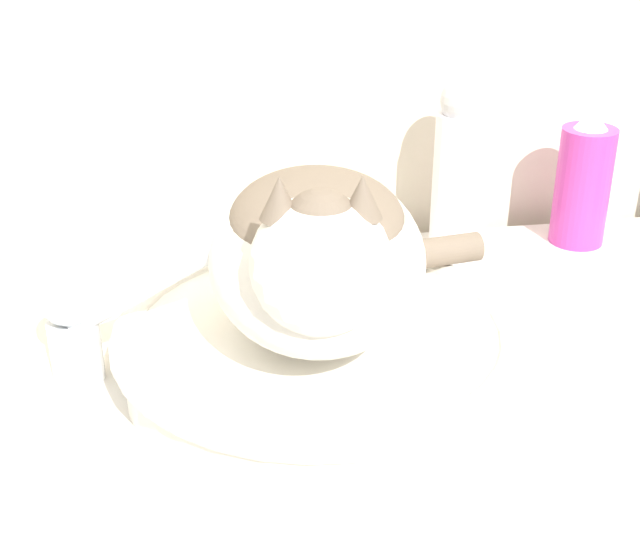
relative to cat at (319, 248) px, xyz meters
The scene contains 5 objects.
sink_basin 0.10m from the cat, 87.22° to the left, with size 0.35×0.35×0.06m.
cat is the anchor object (origin of this frame).
faucet 0.20m from the cat, 166.70° to the left, with size 0.16×0.06×0.14m.
lotion_bottle_white 0.32m from the cat, 51.29° to the left, with size 0.06×0.06×0.20m.
spray_bottle_trigger 0.43m from the cat, 35.81° to the left, with size 0.06×0.06×0.16m.
Camera 1 is at (-0.08, -0.34, 1.28)m, focal length 50.00 mm.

